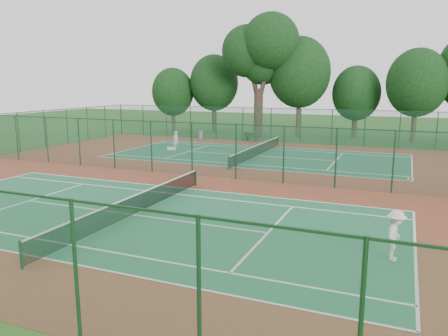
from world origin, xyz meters
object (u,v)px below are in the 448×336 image
Objects in this scene: player_near at (396,235)px; big_tree at (261,50)px; trash_bin at (201,135)px; bench at (251,137)px; kit_bag at (171,149)px; player_far at (176,140)px.

big_tree reaches higher than player_near.
trash_bin reaches higher than bench.
player_near is at bearing -60.29° from kit_bag.
player_near is 1.86× the size of trash_bin.
big_tree reaches higher than trash_bin.
player_near is at bearing 68.66° from player_far.
player_far is at bearing -96.57° from bench.
player_far is 1.76× the size of trash_bin.
player_near reaches higher than bench.
player_far reaches higher than trash_bin.
bench is (4.53, 7.90, -0.36)m from player_far.
big_tree reaches higher than player_far.
player_near is 36.20m from big_tree.
player_far is (-19.24, 19.62, -0.05)m from player_near.
big_tree is at bearing 119.60° from bench.
big_tree is (-15.18, 31.72, 8.60)m from player_near.
player_near is 31.21m from bench.
big_tree is (4.23, 12.66, 9.36)m from kit_bag.
kit_bag is at bearing 8.15° from player_far.
big_tree is (4.06, 12.10, 8.66)m from player_far.
kit_bag is 0.06× the size of big_tree.
trash_bin reaches higher than kit_bag.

